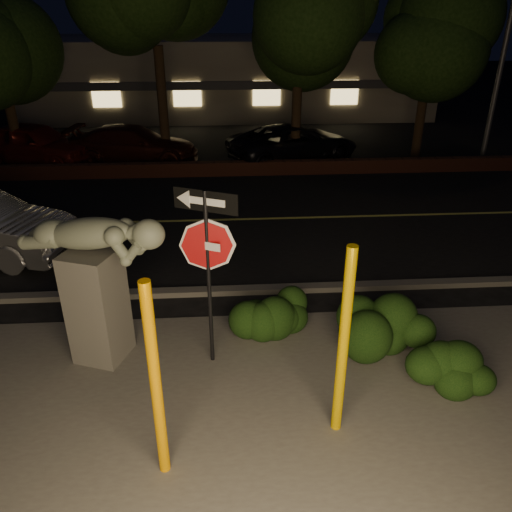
{
  "coord_description": "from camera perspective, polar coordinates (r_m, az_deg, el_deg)",
  "views": [
    {
      "loc": [
        -0.31,
        -6.21,
        5.36
      ],
      "look_at": [
        0.21,
        1.4,
        1.6
      ],
      "focal_mm": 35.0,
      "sensor_mm": 36.0,
      "label": 1
    }
  ],
  "objects": [
    {
      "name": "parking_lot",
      "position": [
        23.83,
        -3.11,
        13.23
      ],
      "size": [
        40.0,
        12.0,
        0.01
      ],
      "primitive_type": "cube",
      "color": "black",
      "rests_on": "ground"
    },
    {
      "name": "tree_far_c",
      "position": [
        19.22,
        5.09,
        27.06
      ],
      "size": [
        4.8,
        4.8,
        7.84
      ],
      "color": "black",
      "rests_on": "ground"
    },
    {
      "name": "lane_marking",
      "position": [
        14.26,
        -2.35,
        4.22
      ],
      "size": [
        80.0,
        0.12,
        0.0
      ],
      "primitive_type": "cube",
      "color": "#BCB94B",
      "rests_on": "road"
    },
    {
      "name": "hedge_far_right",
      "position": [
        8.5,
        21.96,
        -11.14
      ],
      "size": [
        1.47,
        1.07,
        0.93
      ],
      "primitive_type": "ellipsoid",
      "rotation": [
        0.0,
        0.0,
        -0.18
      ],
      "color": "black",
      "rests_on": "ground"
    },
    {
      "name": "hedge_center",
      "position": [
        9.14,
        1.86,
        -6.15
      ],
      "size": [
        1.97,
        1.46,
        0.93
      ],
      "primitive_type": "ellipsoid",
      "rotation": [
        0.0,
        0.0,
        -0.39
      ],
      "color": "black",
      "rests_on": "ground"
    },
    {
      "name": "parked_car_red",
      "position": [
        21.25,
        -23.96,
        11.65
      ],
      "size": [
        5.02,
        3.38,
        1.59
      ],
      "primitive_type": "imported",
      "rotation": [
        0.0,
        0.0,
        1.22
      ],
      "color": "maroon",
      "rests_on": "ground"
    },
    {
      "name": "brick_wall",
      "position": [
        18.25,
        -2.78,
        9.96
      ],
      "size": [
        40.0,
        0.35,
        0.5
      ],
      "primitive_type": "cube",
      "color": "#482117",
      "rests_on": "ground"
    },
    {
      "name": "patio",
      "position": [
        7.48,
        -0.35,
        -19.45
      ],
      "size": [
        14.0,
        6.0,
        0.02
      ],
      "primitive_type": "cube",
      "color": "#4C4944",
      "rests_on": "ground"
    },
    {
      "name": "tree_far_d",
      "position": [
        21.02,
        19.88,
        25.04
      ],
      "size": [
        4.4,
        4.4,
        7.42
      ],
      "color": "black",
      "rests_on": "ground"
    },
    {
      "name": "parked_car_dark",
      "position": [
        20.01,
        4.3,
        12.75
      ],
      "size": [
        5.64,
        4.1,
        1.43
      ],
      "primitive_type": "imported",
      "rotation": [
        0.0,
        0.0,
        1.95
      ],
      "color": "black",
      "rests_on": "ground"
    },
    {
      "name": "hedge_right",
      "position": [
        8.91,
        14.97,
        -7.21
      ],
      "size": [
        1.87,
        1.12,
        1.17
      ],
      "primitive_type": "ellipsoid",
      "rotation": [
        0.0,
        0.0,
        0.09
      ],
      "color": "black",
      "rests_on": "ground"
    },
    {
      "name": "ground",
      "position": [
        17.08,
        -2.66,
        7.93
      ],
      "size": [
        90.0,
        90.0,
        0.0
      ],
      "primitive_type": "plane",
      "color": "black",
      "rests_on": "ground"
    },
    {
      "name": "yellow_pole_right",
      "position": [
        6.71,
        9.95,
        -10.04
      ],
      "size": [
        0.14,
        0.14,
        2.87
      ],
      "primitive_type": "cylinder",
      "color": "#DEAE00",
      "rests_on": "ground"
    },
    {
      "name": "signpost",
      "position": [
        7.59,
        -5.59,
        1.18
      ],
      "size": [
        0.95,
        0.46,
        3.04
      ],
      "rotation": [
        0.0,
        0.0,
        -0.43
      ],
      "color": "black",
      "rests_on": "ground"
    },
    {
      "name": "sculpture",
      "position": [
        8.32,
        -17.98,
        -1.79
      ],
      "size": [
        2.44,
        1.41,
        2.65
      ],
      "rotation": [
        0.0,
        0.0,
        -0.35
      ],
      "color": "#4C4944",
      "rests_on": "ground"
    },
    {
      "name": "curb",
      "position": [
        10.55,
        -1.67,
        -3.93
      ],
      "size": [
        80.0,
        0.25,
        0.12
      ],
      "primitive_type": "cube",
      "color": "#4C4944",
      "rests_on": "ground"
    },
    {
      "name": "yellow_pole_left",
      "position": [
        6.18,
        -11.38,
        -14.25
      ],
      "size": [
        0.14,
        0.14,
        2.81
      ],
      "primitive_type": "cylinder",
      "color": "#F19B00",
      "rests_on": "ground"
    },
    {
      "name": "road",
      "position": [
        14.26,
        -2.35,
        4.17
      ],
      "size": [
        80.0,
        8.0,
        0.01
      ],
      "primitive_type": "cube",
      "color": "black",
      "rests_on": "ground"
    },
    {
      "name": "building",
      "position": [
        31.38,
        -3.49,
        20.07
      ],
      "size": [
        22.0,
        10.2,
        4.0
      ],
      "color": "#6A6155",
      "rests_on": "ground"
    },
    {
      "name": "parked_car_darkred",
      "position": [
        20.25,
        -13.77,
        12.24
      ],
      "size": [
        5.09,
        2.55,
        1.42
      ],
      "primitive_type": "imported",
      "rotation": [
        0.0,
        0.0,
        1.45
      ],
      "color": "#3A130D",
      "rests_on": "ground"
    }
  ]
}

